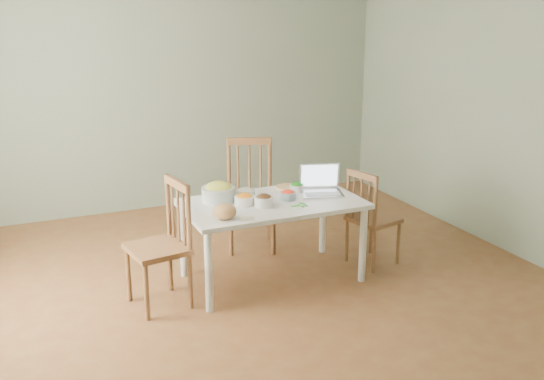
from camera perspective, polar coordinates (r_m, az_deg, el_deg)
name	(u,v)px	position (r m, az deg, el deg)	size (l,w,h in m)	color
floor	(256,292)	(5.12, -1.47, -9.30)	(5.00, 5.00, 0.00)	brown
wall_back	(169,88)	(7.03, -9.42, 9.21)	(5.00, 0.00, 2.70)	slate
wall_front	(493,239)	(2.62, 19.57, -4.25)	(5.00, 0.00, 2.70)	slate
wall_right	(511,106)	(6.07, 21.01, 7.16)	(0.00, 5.00, 2.70)	slate
dining_table	(272,241)	(5.22, 0.00, -4.65)	(1.46, 0.82, 0.68)	white
chair_far	(251,196)	(5.82, -1.95, -0.57)	(0.46, 0.43, 1.03)	brown
chair_left	(157,246)	(4.80, -10.48, -5.03)	(0.43, 0.41, 0.98)	brown
chair_right	(374,217)	(5.58, 9.28, -2.44)	(0.38, 0.37, 0.87)	brown
bread_boule	(225,212)	(4.70, -4.36, -1.98)	(0.18, 0.18, 0.12)	tan
butter_stick	(247,219)	(4.66, -2.34, -2.64)	(0.11, 0.03, 0.03)	beige
bowl_squash	(218,192)	(5.11, -4.93, -0.16)	(0.28, 0.28, 0.16)	#BEB752
bowl_carrot	(245,199)	(5.02, -2.53, -0.83)	(0.17, 0.17, 0.09)	orange
bowl_onion	(245,193)	(5.19, -2.47, -0.28)	(0.16, 0.16, 0.09)	silver
bowl_mushroom	(264,200)	(4.97, -0.75, -0.96)	(0.15, 0.15, 0.10)	#3E1B0D
bowl_redpep	(288,195)	(5.15, 1.47, -0.43)	(0.14, 0.14, 0.08)	red
bowl_broccoli	(297,187)	(5.38, 2.29, 0.30)	(0.13, 0.13, 0.08)	#0F500C
flatbread	(288,187)	(5.47, 1.46, 0.25)	(0.21, 0.21, 0.02)	tan
basil_bunch	(299,205)	(5.00, 2.46, -1.36)	(0.17, 0.17, 0.02)	#1D7A17
laptop	(322,181)	(5.28, 4.62, 0.85)	(0.35, 0.28, 0.24)	silver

